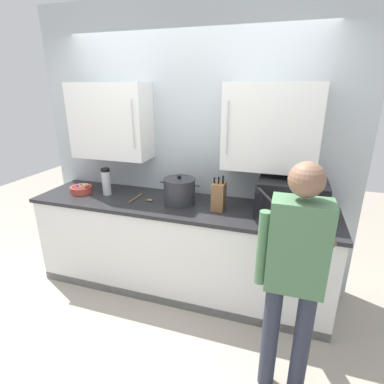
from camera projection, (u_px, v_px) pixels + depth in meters
name	position (u px, v px, depth m)	size (l,w,h in m)	color
ground_plane	(148.00, 341.00, 2.51)	(9.52, 9.52, 0.00)	#9E9384
back_wall_tiled	(189.00, 142.00, 3.00)	(3.26, 0.44, 2.78)	#B2BCC1
counter_unit	(179.00, 247.00, 3.04)	(2.92, 0.70, 0.94)	white
microwave_oven	(288.00, 198.00, 2.58)	(0.58, 0.74, 0.31)	black
wooden_spoon	(142.00, 199.00, 2.97)	(0.20, 0.26, 0.02)	brown
knife_block	(219.00, 196.00, 2.71)	(0.11, 0.15, 0.33)	brown
stock_pot	(180.00, 191.00, 2.85)	(0.40, 0.30, 0.28)	#2D2D33
thermos_flask	(106.00, 181.00, 3.08)	(0.09, 0.09, 0.28)	#B7BABF
fruit_bowl	(81.00, 189.00, 3.16)	(0.22, 0.22, 0.09)	#AD3D33
person_figure	(294.00, 267.00, 1.82)	(0.44, 0.66, 1.63)	#282D3D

